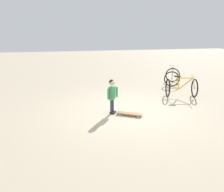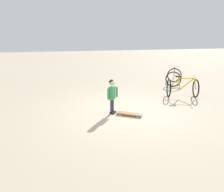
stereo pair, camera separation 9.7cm
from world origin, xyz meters
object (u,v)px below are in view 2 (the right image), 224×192
(bicycle_mid, at_px, (174,77))
(bicycle_far, at_px, (182,88))
(skateboard, at_px, (129,114))
(child_person, at_px, (112,93))

(bicycle_mid, bearing_deg, bicycle_far, 68.69)
(bicycle_mid, bearing_deg, skateboard, 45.17)
(skateboard, relative_size, bicycle_far, 0.61)
(bicycle_far, bearing_deg, child_person, 18.67)
(child_person, height_order, bicycle_far, child_person)
(bicycle_mid, height_order, bicycle_far, same)
(child_person, distance_m, bicycle_far, 3.21)
(skateboard, distance_m, bicycle_mid, 4.78)
(skateboard, xyz_separation_m, bicycle_mid, (-3.36, -3.38, 0.32))
(skateboard, height_order, bicycle_mid, bicycle_mid)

